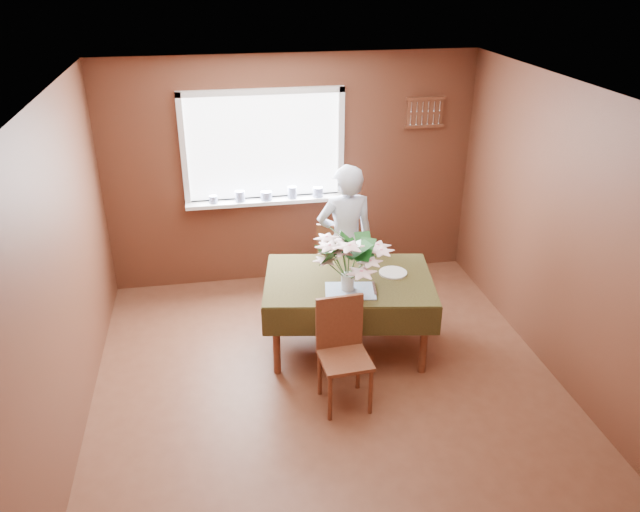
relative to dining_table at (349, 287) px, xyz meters
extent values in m
plane|color=brown|center=(-0.29, -0.69, -0.65)|extent=(4.50, 4.50, 0.00)
plane|color=white|center=(-0.29, -0.69, 1.85)|extent=(4.50, 4.50, 0.00)
plane|color=brown|center=(-0.29, 1.56, 0.60)|extent=(4.00, 0.00, 4.00)
plane|color=brown|center=(-0.29, -2.94, 0.60)|extent=(4.00, 0.00, 4.00)
plane|color=brown|center=(-2.29, -0.69, 0.60)|extent=(0.00, 4.50, 4.50)
plane|color=brown|center=(1.71, -0.69, 0.60)|extent=(0.00, 4.50, 4.50)
cube|color=white|center=(-0.59, 1.55, 0.90)|extent=(1.60, 0.01, 1.10)
cube|color=white|center=(-0.59, 1.53, 1.48)|extent=(1.72, 0.06, 0.06)
cube|color=white|center=(-0.59, 1.53, 0.32)|extent=(1.72, 0.06, 0.06)
cube|color=white|center=(-1.42, 1.53, 0.90)|extent=(0.06, 0.06, 1.22)
cube|color=white|center=(0.24, 1.53, 0.90)|extent=(0.06, 0.06, 1.22)
cube|color=white|center=(-0.59, 1.46, 0.33)|extent=(1.72, 0.20, 0.04)
cylinder|color=white|center=(-1.15, 1.44, 0.39)|extent=(0.09, 0.09, 0.08)
cylinder|color=white|center=(-0.87, 1.44, 0.41)|extent=(0.11, 0.11, 0.12)
cylinder|color=white|center=(-0.59, 1.44, 0.40)|extent=(0.12, 0.12, 0.09)
cylinder|color=white|center=(-0.31, 1.44, 0.42)|extent=(0.10, 0.10, 0.13)
cylinder|color=white|center=(-0.03, 1.44, 0.41)|extent=(0.11, 0.11, 0.10)
cube|color=brown|center=(1.16, 1.54, 1.20)|extent=(0.40, 0.03, 0.30)
cube|color=brown|center=(1.16, 1.52, 1.35)|extent=(0.44, 0.04, 0.03)
cube|color=brown|center=(1.16, 1.52, 1.05)|extent=(0.44, 0.04, 0.03)
cylinder|color=brown|center=(-0.71, -0.29, -0.31)|extent=(0.07, 0.07, 0.68)
cylinder|color=brown|center=(0.57, -0.51, -0.31)|extent=(0.07, 0.07, 0.68)
cylinder|color=brown|center=(-0.57, 0.51, -0.31)|extent=(0.07, 0.07, 0.68)
cylinder|color=brown|center=(0.71, 0.29, -0.31)|extent=(0.07, 0.07, 0.68)
cube|color=brown|center=(0.00, 0.00, 0.06)|extent=(1.59, 1.20, 0.04)
cube|color=black|center=(0.00, 0.00, 0.08)|extent=(1.66, 1.26, 0.01)
cube|color=black|center=(-0.09, -0.50, -0.06)|extent=(1.49, 0.27, 0.27)
cube|color=black|center=(0.09, 0.51, -0.06)|extent=(1.49, 0.27, 0.27)
cube|color=black|center=(-0.74, 0.13, -0.06)|extent=(0.18, 1.01, 0.27)
cube|color=black|center=(0.74, -0.12, -0.06)|extent=(0.18, 1.01, 0.27)
cube|color=#4BA9D6|center=(-0.04, -0.24, 0.09)|extent=(0.48, 0.39, 0.01)
cylinder|color=brown|center=(0.33, 1.00, -0.43)|extent=(0.04, 0.04, 0.43)
cylinder|color=brown|center=(0.01, 1.13, -0.43)|extent=(0.04, 0.04, 0.43)
cylinder|color=brown|center=(0.20, 0.68, -0.43)|extent=(0.04, 0.04, 0.43)
cylinder|color=brown|center=(-0.12, 0.81, -0.43)|extent=(0.04, 0.04, 0.43)
cube|color=brown|center=(0.11, 0.90, -0.20)|extent=(0.53, 0.53, 0.03)
cube|color=brown|center=(0.03, 0.73, 0.06)|extent=(0.39, 0.18, 0.48)
cylinder|color=brown|center=(-0.37, -0.99, -0.44)|extent=(0.04, 0.04, 0.42)
cylinder|color=brown|center=(-0.03, -0.97, -0.44)|extent=(0.04, 0.04, 0.42)
cylinder|color=brown|center=(-0.39, -0.66, -0.44)|extent=(0.04, 0.04, 0.42)
cylinder|color=brown|center=(-0.05, -0.63, -0.44)|extent=(0.04, 0.04, 0.42)
cube|color=brown|center=(-0.21, -0.81, -0.21)|extent=(0.42, 0.42, 0.03)
cube|color=brown|center=(-0.22, -0.63, 0.04)|extent=(0.39, 0.06, 0.47)
imported|color=white|center=(0.12, 0.69, 0.15)|extent=(0.60, 0.41, 1.59)
cylinder|color=white|center=(-0.06, -0.20, 0.16)|extent=(0.12, 0.12, 0.15)
cylinder|color=#33662D|center=(-0.06, -0.20, 0.28)|extent=(0.07, 0.07, 0.11)
cylinder|color=white|center=(0.42, 0.03, 0.09)|extent=(0.31, 0.31, 0.01)
cube|color=silver|center=(0.18, -0.23, 0.10)|extent=(0.06, 0.24, 0.00)
camera|label=1|loc=(-1.15, -4.86, 2.73)|focal=35.00mm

